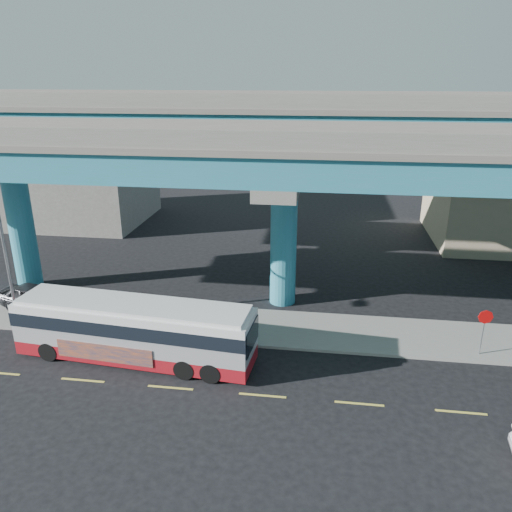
# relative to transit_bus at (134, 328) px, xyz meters

# --- Properties ---
(ground) EXTENTS (120.00, 120.00, 0.00)m
(ground) POSITION_rel_transit_bus_xyz_m (6.27, -1.77, -1.59)
(ground) COLOR black
(ground) RESTS_ON ground
(sidewalk) EXTENTS (70.00, 4.00, 0.15)m
(sidewalk) POSITION_rel_transit_bus_xyz_m (6.27, 3.73, -1.52)
(sidewalk) COLOR gray
(sidewalk) RESTS_ON ground
(lane_markings) EXTENTS (58.00, 0.12, 0.01)m
(lane_markings) POSITION_rel_transit_bus_xyz_m (6.27, -2.07, -1.58)
(lane_markings) COLOR #D8C64C
(lane_markings) RESTS_ON ground
(viaduct) EXTENTS (52.00, 12.40, 11.70)m
(viaduct) POSITION_rel_transit_bus_xyz_m (6.27, 7.33, 7.55)
(viaduct) COLOR teal
(viaduct) RESTS_ON ground
(building_concrete) EXTENTS (12.00, 10.00, 9.00)m
(building_concrete) POSITION_rel_transit_bus_xyz_m (-13.73, 22.23, 2.91)
(building_concrete) COLOR gray
(building_concrete) RESTS_ON ground
(transit_bus) EXTENTS (11.48, 3.43, 2.90)m
(transit_bus) POSITION_rel_transit_bus_xyz_m (0.00, 0.00, 0.00)
(transit_bus) COLOR maroon
(transit_bus) RESTS_ON ground
(parked_car) EXTENTS (3.72, 5.06, 1.45)m
(parked_car) POSITION_rel_transit_bus_xyz_m (-7.42, 3.95, -0.72)
(parked_car) COLOR #2E2E33
(parked_car) RESTS_ON sidewalk
(stop_sign) EXTENTS (0.69, 0.09, 2.31)m
(stop_sign) POSITION_rel_transit_bus_xyz_m (16.12, 2.41, 0.20)
(stop_sign) COLOR gray
(stop_sign) RESTS_ON sidewalk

